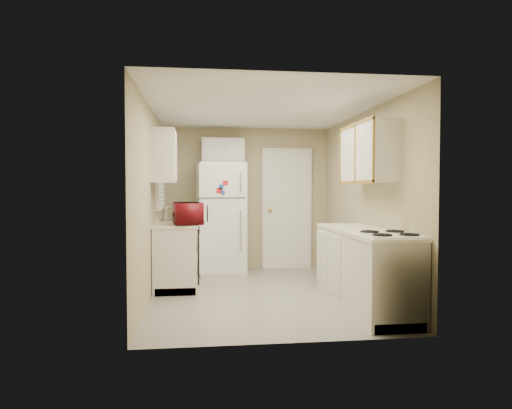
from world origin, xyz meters
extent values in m
plane|color=#ABA69E|center=(0.00, 0.00, 0.00)|extent=(3.80, 3.80, 0.00)
plane|color=white|center=(0.00, 0.00, 2.40)|extent=(3.80, 3.80, 0.00)
plane|color=tan|center=(-1.40, 0.00, 1.20)|extent=(3.80, 3.80, 0.00)
plane|color=tan|center=(1.40, 0.00, 1.20)|extent=(3.80, 3.80, 0.00)
plane|color=tan|center=(0.00, 1.90, 1.20)|extent=(2.80, 2.80, 0.00)
plane|color=tan|center=(0.00, -1.90, 1.20)|extent=(2.80, 2.80, 0.00)
cube|color=silver|center=(-1.10, 0.90, 0.45)|extent=(0.60, 1.80, 0.90)
cube|color=black|center=(-0.81, 0.30, 0.49)|extent=(0.03, 0.58, 0.72)
cube|color=gray|center=(-1.10, 1.05, 0.86)|extent=(0.54, 0.74, 0.16)
imported|color=maroon|center=(-0.94, 0.25, 1.05)|extent=(0.56, 0.37, 0.35)
imported|color=white|center=(-1.10, 1.52, 1.00)|extent=(0.07, 0.08, 0.17)
cube|color=silver|center=(-1.36, 1.05, 1.60)|extent=(0.10, 0.98, 1.08)
cube|color=silver|center=(-1.25, 0.22, 1.80)|extent=(0.30, 0.45, 0.70)
cube|color=white|center=(-0.45, 1.54, 0.89)|extent=(0.80, 0.78, 1.78)
cube|color=silver|center=(-0.40, 1.75, 2.00)|extent=(0.70, 0.30, 0.40)
cube|color=white|center=(0.70, 1.86, 1.02)|extent=(0.86, 0.06, 2.08)
cube|color=silver|center=(1.10, -0.80, 0.45)|extent=(0.60, 2.00, 0.90)
cube|color=white|center=(1.14, -1.39, 0.44)|extent=(0.59, 0.73, 0.89)
cube|color=silver|center=(1.25, -0.50, 1.80)|extent=(0.30, 1.20, 0.70)
camera|label=1|loc=(-0.78, -5.85, 1.39)|focal=32.00mm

